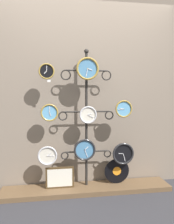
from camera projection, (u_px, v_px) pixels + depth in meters
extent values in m
plane|color=#333338|center=(92.00, 204.00, 2.51)|extent=(12.00, 12.00, 0.00)
cube|color=gray|center=(85.00, 84.00, 2.95)|extent=(4.40, 0.04, 2.80)
cube|color=brown|center=(87.00, 189.00, 2.86)|extent=(2.20, 0.36, 0.06)
cylinder|color=#282623|center=(86.00, 188.00, 2.92)|extent=(0.42, 0.42, 0.02)
cylinder|color=#282623|center=(86.00, 122.00, 2.84)|extent=(0.03, 0.03, 1.76)
sphere|color=#282623|center=(86.00, 51.00, 2.76)|extent=(0.06, 0.06, 0.06)
cylinder|color=#282623|center=(76.00, 70.00, 2.76)|extent=(0.26, 0.02, 0.02)
torus|color=#282623|center=(66.00, 75.00, 2.75)|extent=(0.13, 0.02, 0.13)
cylinder|color=#282623|center=(97.00, 71.00, 2.80)|extent=(0.26, 0.02, 0.02)
torus|color=#282623|center=(106.00, 75.00, 2.83)|extent=(0.13, 0.02, 0.13)
cylinder|color=#282623|center=(75.00, 112.00, 2.80)|extent=(0.30, 0.02, 0.02)
torus|color=#282623|center=(63.00, 116.00, 2.79)|extent=(0.12, 0.02, 0.12)
cylinder|color=#282623|center=(98.00, 112.00, 2.85)|extent=(0.30, 0.02, 0.02)
torus|color=#282623|center=(109.00, 115.00, 2.88)|extent=(0.12, 0.02, 0.12)
cylinder|color=#282623|center=(76.00, 152.00, 2.85)|extent=(0.29, 0.02, 0.02)
torus|color=#282623|center=(65.00, 156.00, 2.83)|extent=(0.10, 0.02, 0.10)
cylinder|color=#282623|center=(97.00, 151.00, 2.90)|extent=(0.29, 0.02, 0.02)
torus|color=#282623|center=(108.00, 154.00, 2.92)|extent=(0.10, 0.02, 0.10)
cylinder|color=black|center=(47.00, 71.00, 2.63)|extent=(0.17, 0.02, 0.17)
torus|color=#A58438|center=(47.00, 71.00, 2.62)|extent=(0.19, 0.02, 0.19)
cylinder|color=#A58438|center=(47.00, 71.00, 2.62)|extent=(0.01, 0.01, 0.01)
cube|color=silver|center=(45.00, 72.00, 2.62)|extent=(0.04, 0.00, 0.03)
cube|color=silver|center=(47.00, 68.00, 2.61)|extent=(0.01, 0.00, 0.07)
cylinder|color=#4C84B2|center=(87.00, 69.00, 2.70)|extent=(0.26, 0.02, 0.26)
torus|color=#A58438|center=(88.00, 69.00, 2.68)|extent=(0.28, 0.03, 0.28)
cylinder|color=#A58438|center=(88.00, 69.00, 2.68)|extent=(0.02, 0.01, 0.02)
cube|color=silver|center=(90.00, 69.00, 2.69)|extent=(0.06, 0.00, 0.03)
cube|color=silver|center=(87.00, 73.00, 2.69)|extent=(0.03, 0.00, 0.10)
cylinder|color=#60A8DB|center=(50.00, 113.00, 2.69)|extent=(0.20, 0.02, 0.20)
torus|color=#A58438|center=(49.00, 113.00, 2.68)|extent=(0.22, 0.02, 0.22)
cylinder|color=#A58438|center=(49.00, 113.00, 2.68)|extent=(0.01, 0.01, 0.01)
cube|color=silver|center=(50.00, 115.00, 2.68)|extent=(0.03, 0.00, 0.05)
cube|color=silver|center=(50.00, 110.00, 2.67)|extent=(0.01, 0.00, 0.08)
cylinder|color=silver|center=(88.00, 115.00, 2.77)|extent=(0.20, 0.02, 0.20)
torus|color=silver|center=(88.00, 115.00, 2.75)|extent=(0.22, 0.02, 0.22)
cylinder|color=silver|center=(88.00, 115.00, 2.75)|extent=(0.01, 0.01, 0.01)
cube|color=silver|center=(90.00, 114.00, 2.75)|extent=(0.05, 0.00, 0.03)
cube|color=silver|center=(91.00, 116.00, 2.76)|extent=(0.07, 0.00, 0.04)
cylinder|color=#60A8DB|center=(124.00, 109.00, 2.80)|extent=(0.20, 0.02, 0.20)
torus|color=#A58438|center=(124.00, 109.00, 2.79)|extent=(0.22, 0.02, 0.22)
cylinder|color=#A58438|center=(124.00, 109.00, 2.79)|extent=(0.01, 0.01, 0.01)
cube|color=silver|center=(122.00, 109.00, 2.78)|extent=(0.05, 0.00, 0.02)
cube|color=silver|center=(121.00, 109.00, 2.78)|extent=(0.08, 0.00, 0.01)
cylinder|color=silver|center=(47.00, 155.00, 2.72)|extent=(0.22, 0.02, 0.22)
torus|color=silver|center=(47.00, 156.00, 2.70)|extent=(0.24, 0.02, 0.24)
cylinder|color=silver|center=(47.00, 156.00, 2.70)|extent=(0.01, 0.01, 0.01)
cube|color=silver|center=(49.00, 155.00, 2.70)|extent=(0.05, 0.00, 0.04)
cube|color=silver|center=(51.00, 156.00, 2.71)|extent=(0.09, 0.00, 0.02)
cylinder|color=#4C84B2|center=(85.00, 150.00, 2.78)|extent=(0.25, 0.02, 0.25)
torus|color=#262628|center=(85.00, 150.00, 2.76)|extent=(0.28, 0.03, 0.28)
cylinder|color=#262628|center=(85.00, 150.00, 2.76)|extent=(0.02, 0.01, 0.02)
cube|color=silver|center=(87.00, 148.00, 2.76)|extent=(0.05, 0.00, 0.05)
cube|color=silver|center=(86.00, 153.00, 2.77)|extent=(0.04, 0.00, 0.10)
cylinder|color=black|center=(123.00, 154.00, 2.87)|extent=(0.26, 0.02, 0.26)
torus|color=#262628|center=(123.00, 154.00, 2.86)|extent=(0.29, 0.03, 0.29)
cylinder|color=#262628|center=(123.00, 154.00, 2.86)|extent=(0.02, 0.01, 0.02)
cube|color=silver|center=(121.00, 154.00, 2.85)|extent=(0.06, 0.00, 0.02)
cube|color=silver|center=(124.00, 158.00, 2.86)|extent=(0.03, 0.00, 0.10)
cylinder|color=black|center=(117.00, 171.00, 2.95)|extent=(0.34, 0.01, 0.34)
cylinder|color=orange|center=(117.00, 171.00, 2.94)|extent=(0.12, 0.00, 0.12)
cube|color=#4C381E|center=(60.00, 178.00, 2.80)|extent=(0.36, 0.02, 0.27)
cube|color=white|center=(60.00, 178.00, 2.79)|extent=(0.32, 0.00, 0.23)
cube|color=white|center=(49.00, 81.00, 2.64)|extent=(0.04, 0.00, 0.03)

